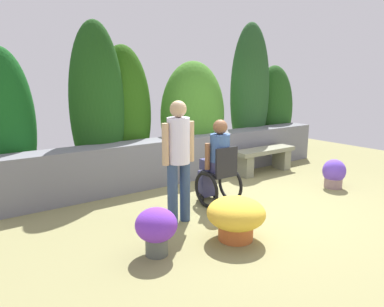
{
  "coord_description": "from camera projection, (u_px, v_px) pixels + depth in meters",
  "views": [
    {
      "loc": [
        -3.9,
        -3.72,
        1.94
      ],
      "look_at": [
        -0.9,
        0.48,
        0.85
      ],
      "focal_mm": 33.59,
      "sensor_mm": 36.0,
      "label": 1
    }
  ],
  "objects": [
    {
      "name": "ground_plane",
      "position": [
        257.0,
        205.0,
        5.58
      ],
      "size": [
        11.82,
        11.82,
        0.0
      ],
      "primitive_type": "plane",
      "color": "olive"
    },
    {
      "name": "flower_pot_terracotta_by_wall",
      "position": [
        156.0,
        228.0,
        3.95
      ],
      "size": [
        0.47,
        0.47,
        0.54
      ],
      "color": "#535852",
      "rests_on": "ground"
    },
    {
      "name": "person_in_wheelchair",
      "position": [
        217.0,
        165.0,
        5.53
      ],
      "size": [
        0.53,
        0.66,
        1.33
      ],
      "rotation": [
        0.0,
        0.0,
        0.05
      ],
      "color": "black",
      "rests_on": "ground"
    },
    {
      "name": "stone_bench",
      "position": [
        264.0,
        157.0,
        7.46
      ],
      "size": [
        1.47,
        0.42,
        0.5
      ],
      "rotation": [
        0.0,
        0.0,
        -0.02
      ],
      "color": "gray",
      "rests_on": "ground"
    },
    {
      "name": "flower_pot_purple_near",
      "position": [
        334.0,
        174.0,
        6.42
      ],
      "size": [
        0.4,
        0.4,
        0.52
      ],
      "color": "gray",
      "rests_on": "ground"
    },
    {
      "name": "hedge_backdrop",
      "position": [
        182.0,
        110.0,
        7.47
      ],
      "size": [
        7.24,
        1.08,
        3.18
      ],
      "color": "#14521A",
      "rests_on": "ground"
    },
    {
      "name": "person_standing_companion",
      "position": [
        179.0,
        154.0,
        4.74
      ],
      "size": [
        0.49,
        0.3,
        1.66
      ],
      "rotation": [
        0.0,
        0.0,
        -0.07
      ],
      "color": "navy",
      "rests_on": "ground"
    },
    {
      "name": "flower_pot_red_accent",
      "position": [
        236.0,
        216.0,
        4.35
      ],
      "size": [
        0.72,
        0.72,
        0.53
      ],
      "color": "#B95B29",
      "rests_on": "ground"
    },
    {
      "name": "stone_retaining_wall",
      "position": [
        187.0,
        157.0,
        7.01
      ],
      "size": [
        6.84,
        0.51,
        0.83
      ],
      "primitive_type": "cube",
      "color": "slate",
      "rests_on": "ground"
    }
  ]
}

